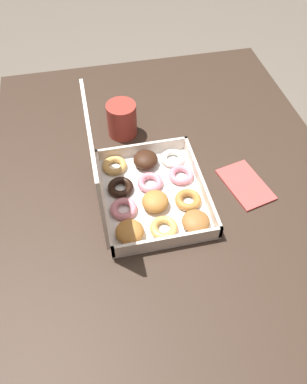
% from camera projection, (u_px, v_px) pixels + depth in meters
% --- Properties ---
extents(ground_plane, '(8.00, 8.00, 0.00)m').
position_uv_depth(ground_plane, '(164.00, 291.00, 1.59)').
color(ground_plane, '#6B6054').
extents(dining_table, '(1.23, 0.96, 0.71)m').
position_uv_depth(dining_table, '(169.00, 199.00, 1.10)').
color(dining_table, '#38281E').
rests_on(dining_table, ground_plane).
extents(donut_box, '(0.33, 0.28, 0.28)m').
position_uv_depth(donut_box, '(143.00, 188.00, 0.96)').
color(donut_box, white).
rests_on(donut_box, dining_table).
extents(coffee_mug, '(0.09, 0.09, 0.11)m').
position_uv_depth(coffee_mug, '(122.00, 119.00, 1.12)').
color(coffee_mug, '#A3382D').
rests_on(coffee_mug, dining_table).
extents(paper_napkin, '(0.18, 0.13, 0.01)m').
position_uv_depth(paper_napkin, '(245.00, 184.00, 1.03)').
color(paper_napkin, '#CC4C47').
rests_on(paper_napkin, dining_table).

